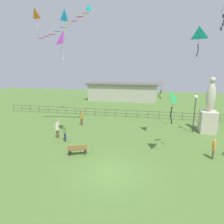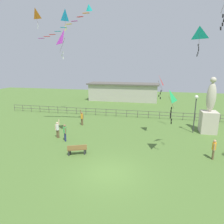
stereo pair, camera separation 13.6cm
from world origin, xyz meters
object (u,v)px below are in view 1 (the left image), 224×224
at_px(kite_2, 158,81).
at_px(person_2, 214,148).
at_px(park_bench, 77,149).
at_px(kite_0, 65,15).
at_px(kite_3, 199,34).
at_px(kite_6, 65,38).
at_px(person_3, 57,129).
at_px(kite_5, 169,98).
at_px(person_1, 65,132).
at_px(kite_4, 35,14).
at_px(person_4, 82,118).
at_px(statue_monument, 209,114).
at_px(streamer_kite, 84,11).
at_px(lamppost, 195,105).

bearing_deg(kite_2, person_2, -42.57).
xyz_separation_m(park_bench, kite_0, (-5.44, 11.02, 12.22)).
height_order(kite_3, kite_6, kite_3).
bearing_deg(park_bench, kite_0, 116.26).
bearing_deg(person_2, person_3, 173.41).
bearing_deg(kite_0, kite_5, -38.95).
relative_size(person_1, kite_5, 0.64).
height_order(kite_3, kite_4, kite_4).
bearing_deg(kite_6, person_4, 96.73).
xyz_separation_m(person_4, kite_5, (9.03, -6.06, 3.64)).
height_order(kite_2, kite_4, kite_4).
bearing_deg(kite_6, kite_0, 113.72).
bearing_deg(kite_3, kite_2, -164.16).
bearing_deg(person_4, person_2, -24.99).
xyz_separation_m(kite_4, kite_6, (5.99, -5.54, -3.34)).
height_order(kite_4, kite_5, kite_4).
xyz_separation_m(person_1, kite_2, (8.10, 2.92, 4.47)).
bearing_deg(kite_2, kite_6, -161.69).
height_order(statue_monument, person_2, statue_monument).
relative_size(statue_monument, person_1, 3.55).
xyz_separation_m(kite_5, streamer_kite, (-7.77, 4.46, 7.14)).
height_order(park_bench, kite_5, kite_5).
bearing_deg(person_2, lamppost, 93.65).
bearing_deg(person_1, kite_0, 110.91).
bearing_deg(person_1, person_4, 92.28).
distance_m(lamppost, streamer_kite, 14.10).
xyz_separation_m(person_1, streamer_kite, (1.06, 3.28, 10.79)).
bearing_deg(person_4, person_1, -87.72).
bearing_deg(lamppost, person_2, -86.35).
bearing_deg(person_3, person_4, 78.80).
distance_m(person_1, kite_5, 9.63).
distance_m(lamppost, person_3, 13.81).
bearing_deg(streamer_kite, statue_monument, 9.35).
bearing_deg(kite_5, kite_4, 153.98).
distance_m(person_3, kite_2, 10.43).
xyz_separation_m(kite_6, streamer_kite, (0.72, 2.93, 2.69)).
xyz_separation_m(kite_3, kite_4, (-17.01, 2.04, 2.85)).
height_order(person_4, kite_5, kite_5).
height_order(statue_monument, person_4, statue_monument).
distance_m(kite_3, kite_5, 7.49).
relative_size(lamppost, kite_2, 1.75).
bearing_deg(kite_6, statue_monument, 20.81).
height_order(kite_5, kite_6, kite_6).
distance_m(person_1, person_3, 1.20).
relative_size(statue_monument, kite_5, 2.28).
height_order(person_1, kite_6, kite_6).
bearing_deg(person_2, person_4, 155.01).
relative_size(lamppost, person_4, 2.12).
distance_m(park_bench, kite_4, 16.45).
bearing_deg(park_bench, streamer_kite, 100.79).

